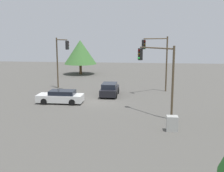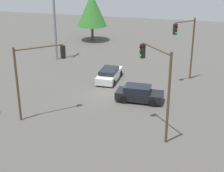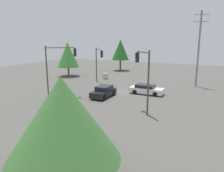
{
  "view_description": "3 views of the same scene",
  "coord_description": "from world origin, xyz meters",
  "px_view_note": "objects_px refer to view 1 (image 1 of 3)",
  "views": [
    {
      "loc": [
        4.43,
        -28.0,
        6.86
      ],
      "look_at": [
        1.3,
        0.87,
        1.47
      ],
      "focal_mm": 45.0,
      "sensor_mm": 36.0,
      "label": 1
    },
    {
      "loc": [
        28.7,
        7.81,
        12.55
      ],
      "look_at": [
        1.28,
        0.46,
        1.39
      ],
      "focal_mm": 55.0,
      "sensor_mm": 36.0,
      "label": 2
    },
    {
      "loc": [
        -12.59,
        26.97,
        7.53
      ],
      "look_at": [
        0.21,
        1.61,
        1.28
      ],
      "focal_mm": 35.0,
      "sensor_mm": 36.0,
      "label": 3
    }
  ],
  "objects_px": {
    "sedan_dark": "(110,89)",
    "electrical_cabinet": "(172,123)",
    "traffic_signal_cross": "(158,55)",
    "traffic_signal_main": "(158,67)",
    "sedan_white": "(61,97)",
    "traffic_signal_aux": "(61,55)"
  },
  "relations": [
    {
      "from": "traffic_signal_aux",
      "to": "electrical_cabinet",
      "type": "bearing_deg",
      "value": -6.42
    },
    {
      "from": "traffic_signal_main",
      "to": "traffic_signal_cross",
      "type": "height_order",
      "value": "traffic_signal_cross"
    },
    {
      "from": "electrical_cabinet",
      "to": "sedan_white",
      "type": "bearing_deg",
      "value": 144.95
    },
    {
      "from": "sedan_dark",
      "to": "traffic_signal_cross",
      "type": "xyz_separation_m",
      "value": [
        5.42,
        2.24,
        3.8
      ]
    },
    {
      "from": "sedan_dark",
      "to": "sedan_white",
      "type": "xyz_separation_m",
      "value": [
        -4.49,
        -3.99,
        -0.07
      ]
    },
    {
      "from": "sedan_dark",
      "to": "traffic_signal_aux",
      "type": "xyz_separation_m",
      "value": [
        -6.49,
        3.43,
        3.61
      ]
    },
    {
      "from": "electrical_cabinet",
      "to": "traffic_signal_main",
      "type": "bearing_deg",
      "value": 102.42
    },
    {
      "from": "sedan_dark",
      "to": "sedan_white",
      "type": "bearing_deg",
      "value": -138.38
    },
    {
      "from": "sedan_white",
      "to": "traffic_signal_aux",
      "type": "relative_size",
      "value": 0.71
    },
    {
      "from": "traffic_signal_aux",
      "to": "electrical_cabinet",
      "type": "relative_size",
      "value": 5.82
    },
    {
      "from": "sedan_dark",
      "to": "electrical_cabinet",
      "type": "xyz_separation_m",
      "value": [
        5.82,
        -11.23,
        -0.15
      ]
    },
    {
      "from": "traffic_signal_main",
      "to": "electrical_cabinet",
      "type": "bearing_deg",
      "value": 149.01
    },
    {
      "from": "traffic_signal_cross",
      "to": "sedan_dark",
      "type": "bearing_deg",
      "value": -17.61
    },
    {
      "from": "electrical_cabinet",
      "to": "sedan_dark",
      "type": "bearing_deg",
      "value": 117.41
    },
    {
      "from": "traffic_signal_main",
      "to": "electrical_cabinet",
      "type": "xyz_separation_m",
      "value": [
        0.87,
        -3.97,
        -3.56
      ]
    },
    {
      "from": "sedan_dark",
      "to": "traffic_signal_cross",
      "type": "relative_size",
      "value": 0.63
    },
    {
      "from": "traffic_signal_cross",
      "to": "traffic_signal_aux",
      "type": "distance_m",
      "value": 11.97
    },
    {
      "from": "traffic_signal_main",
      "to": "traffic_signal_aux",
      "type": "xyz_separation_m",
      "value": [
        -11.44,
        10.69,
        0.2
      ]
    },
    {
      "from": "traffic_signal_aux",
      "to": "sedan_dark",
      "type": "bearing_deg",
      "value": 15.72
    },
    {
      "from": "traffic_signal_main",
      "to": "traffic_signal_cross",
      "type": "distance_m",
      "value": 9.52
    },
    {
      "from": "sedan_dark",
      "to": "electrical_cabinet",
      "type": "bearing_deg",
      "value": -62.59
    },
    {
      "from": "traffic_signal_main",
      "to": "traffic_signal_aux",
      "type": "height_order",
      "value": "traffic_signal_aux"
    }
  ]
}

